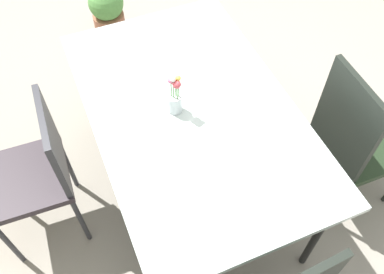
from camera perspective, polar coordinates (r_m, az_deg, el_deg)
ground_plane at (r=2.75m, az=-0.50°, el=-5.36°), size 12.00×12.00×0.00m
dining_table at (r=2.11m, az=0.00°, el=2.98°), size 1.58×0.98×0.76m
chair_far_side at (r=2.28m, az=-20.30°, el=-4.11°), size 0.44×0.44×0.92m
chair_near_left at (r=2.40m, az=21.21°, el=-0.10°), size 0.44×0.44×1.01m
flower_vase at (r=2.01m, az=-2.34°, el=5.35°), size 0.07×0.07×0.24m
potted_plant at (r=3.57m, az=-11.42°, el=16.34°), size 0.28×0.28×0.47m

